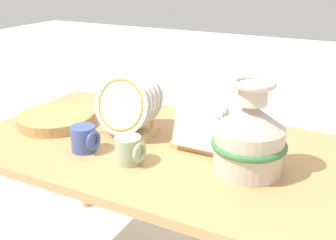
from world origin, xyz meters
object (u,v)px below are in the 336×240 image
at_px(wicker_charger_stack, 56,119).
at_px(mug_sage_glaze, 129,150).
at_px(ceramic_vase, 249,136).
at_px(dish_rack_square_plates, 202,130).
at_px(mug_cobalt_glaze, 84,139).
at_px(dish_rack_round_plates, 128,108).

xyz_separation_m(wicker_charger_stack, mug_sage_glaze, (0.49, -0.17, 0.03)).
bearing_deg(ceramic_vase, dish_rack_square_plates, 151.35).
xyz_separation_m(wicker_charger_stack, mug_cobalt_glaze, (0.29, -0.16, 0.03)).
height_order(dish_rack_square_plates, wicker_charger_stack, dish_rack_square_plates).
relative_size(wicker_charger_stack, mug_sage_glaze, 3.21).
height_order(wicker_charger_stack, mug_sage_glaze, mug_sage_glaze).
distance_m(ceramic_vase, mug_cobalt_glaze, 0.61).
bearing_deg(dish_rack_round_plates, mug_cobalt_glaze, -106.50).
distance_m(ceramic_vase, dish_rack_square_plates, 0.26).
height_order(ceramic_vase, dish_rack_square_plates, ceramic_vase).
relative_size(dish_rack_square_plates, mug_cobalt_glaze, 2.01).
height_order(ceramic_vase, wicker_charger_stack, ceramic_vase).
relative_size(ceramic_vase, dish_rack_round_plates, 1.22).
bearing_deg(dish_rack_round_plates, ceramic_vase, -9.18).
distance_m(wicker_charger_stack, mug_cobalt_glaze, 0.33).
bearing_deg(wicker_charger_stack, mug_sage_glaze, -18.76).
height_order(dish_rack_square_plates, mug_cobalt_glaze, dish_rack_square_plates).
bearing_deg(dish_rack_square_plates, ceramic_vase, -28.65).
bearing_deg(dish_rack_square_plates, mug_sage_glaze, -124.42).
xyz_separation_m(ceramic_vase, mug_cobalt_glaze, (-0.59, -0.13, -0.08)).
xyz_separation_m(ceramic_vase, dish_rack_square_plates, (-0.22, 0.12, -0.07)).
distance_m(dish_rack_square_plates, mug_sage_glaze, 0.31).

